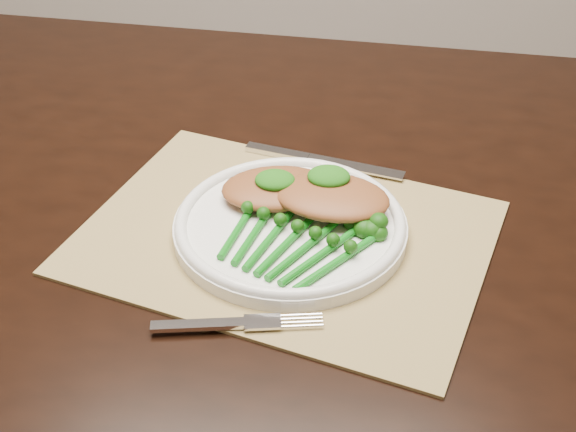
# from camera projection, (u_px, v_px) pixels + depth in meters

# --- Properties ---
(dining_table) EXTENTS (1.69, 1.07, 0.75)m
(dining_table) POSITION_uv_depth(u_px,v_px,m) (242.00, 388.00, 1.21)
(dining_table) COLOR black
(dining_table) RESTS_ON ground
(placemat) EXTENTS (0.52, 0.45, 0.00)m
(placemat) POSITION_uv_depth(u_px,v_px,m) (285.00, 237.00, 0.90)
(placemat) COLOR #9C844F
(placemat) RESTS_ON dining_table
(dinner_plate) EXTENTS (0.26, 0.26, 0.02)m
(dinner_plate) POSITION_uv_depth(u_px,v_px,m) (290.00, 225.00, 0.89)
(dinner_plate) COLOR white
(dinner_plate) RESTS_ON placemat
(knife) EXTENTS (0.21, 0.07, 0.01)m
(knife) POSITION_uv_depth(u_px,v_px,m) (308.00, 158.00, 1.02)
(knife) COLOR silver
(knife) RESTS_ON placemat
(fork) EXTENTS (0.17, 0.04, 0.01)m
(fork) POSITION_uv_depth(u_px,v_px,m) (248.00, 323.00, 0.78)
(fork) COLOR silver
(fork) RESTS_ON placemat
(chicken_fillet_left) EXTENTS (0.14, 0.11, 0.03)m
(chicken_fillet_left) POSITION_uv_depth(u_px,v_px,m) (277.00, 188.00, 0.92)
(chicken_fillet_left) COLOR brown
(chicken_fillet_left) RESTS_ON dinner_plate
(chicken_fillet_right) EXTENTS (0.15, 0.11, 0.03)m
(chicken_fillet_right) POSITION_uv_depth(u_px,v_px,m) (331.00, 197.00, 0.90)
(chicken_fillet_right) COLOR brown
(chicken_fillet_right) RESTS_ON dinner_plate
(pesto_dollop_left) EXTENTS (0.05, 0.04, 0.02)m
(pesto_dollop_left) POSITION_uv_depth(u_px,v_px,m) (275.00, 180.00, 0.91)
(pesto_dollop_left) COLOR #114D0B
(pesto_dollop_left) RESTS_ON chicken_fillet_left
(pesto_dollop_right) EXTENTS (0.05, 0.04, 0.02)m
(pesto_dollop_right) POSITION_uv_depth(u_px,v_px,m) (329.00, 176.00, 0.90)
(pesto_dollop_right) COLOR #114D0B
(pesto_dollop_right) RESTS_ON chicken_fillet_right
(broccolini_bundle) EXTENTS (0.20, 0.21, 0.04)m
(broccolini_bundle) POSITION_uv_depth(u_px,v_px,m) (288.00, 241.00, 0.86)
(broccolini_bundle) COLOR #0D6612
(broccolini_bundle) RESTS_ON dinner_plate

